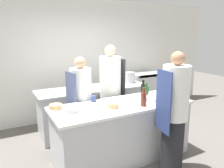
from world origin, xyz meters
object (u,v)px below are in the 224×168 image
bottle_olive_oil (144,99)px  bowl_mixing_large (113,105)px  chef_at_prep_near (174,114)px  oven_range (144,91)px  bowl_prep_small (71,110)px  chef_at_pass_far (81,104)px  cup (93,99)px  bottle_vinegar (143,89)px  bowl_ceramic_blue (150,99)px  chef_at_stove (110,93)px  bowl_wooden_salad (56,107)px  bottle_wine (147,91)px  stockpot (130,77)px

bottle_olive_oil → bowl_mixing_large: bearing=161.8°
chef_at_prep_near → bowl_mixing_large: chef_at_prep_near is taller
oven_range → bowl_prep_small: bearing=-146.0°
chef_at_pass_far → cup: size_ratio=16.06×
bottle_vinegar → bowl_ceramic_blue: (-0.11, -0.34, -0.08)m
oven_range → bottle_olive_oil: bottle_olive_oil is taller
chef_at_stove → bowl_ceramic_blue: (0.32, -0.79, 0.05)m
bowl_prep_small → bowl_wooden_salad: (-0.17, 0.22, 0.01)m
bottle_olive_oil → bowl_mixing_large: 0.48m
bottle_vinegar → bottle_wine: 0.11m
oven_range → bottle_olive_oil: (-1.51, -2.01, 0.53)m
bowl_prep_small → cup: size_ratio=2.28×
chef_at_pass_far → bottle_vinegar: bearing=-117.6°
bottle_vinegar → cup: size_ratio=2.74×
bowl_ceramic_blue → chef_at_pass_far: bearing=144.5°
bottle_vinegar → bowl_wooden_salad: 1.58m
oven_range → chef_at_prep_near: size_ratio=0.57×
chef_at_prep_near → chef_at_stove: 1.40m
chef_at_prep_near → chef_at_pass_far: chef_at_prep_near is taller
chef_at_prep_near → bowl_ceramic_blue: bearing=5.9°
oven_range → bottle_vinegar: size_ratio=3.64×
bottle_olive_oil → bottle_vinegar: bottle_olive_oil is taller
chef_at_pass_far → bowl_wooden_salad: 0.64m
bowl_wooden_salad → stockpot: 2.18m
chef_at_stove → bottle_olive_oil: 0.97m
oven_range → chef_at_stove: chef_at_stove is taller
bottle_vinegar → bowl_wooden_salad: (-1.58, -0.01, -0.08)m
chef_at_stove → stockpot: chef_at_stove is taller
chef_at_pass_far → stockpot: 1.57m
stockpot → chef_at_stove: bearing=-145.4°
bowl_prep_small → bowl_ceramic_blue: bearing=-4.9°
bowl_mixing_large → bowl_prep_small: 0.61m
stockpot → bowl_ceramic_blue: bearing=-109.4°
bottle_wine → bowl_prep_small: bottle_wine is taller
chef_at_prep_near → bowl_wooden_salad: bearing=66.1°
bowl_ceramic_blue → stockpot: size_ratio=1.06×
bottle_wine → bowl_prep_small: 1.41m
bottle_wine → bowl_mixing_large: bottle_wine is taller
oven_range → stockpot: bearing=-147.3°
chef_at_prep_near → bottle_olive_oil: 0.49m
bowl_ceramic_blue → bowl_wooden_salad: bearing=167.5°
stockpot → bowl_mixing_large: bearing=-131.0°
bowl_mixing_large → bowl_wooden_salad: bearing=155.0°
chef_at_stove → stockpot: (0.78, 0.54, 0.14)m
chef_at_prep_near → bowl_mixing_large: bearing=59.2°
chef_at_prep_near → bottle_vinegar: (0.13, 0.92, 0.14)m
bottle_vinegar → stockpot: (0.36, 0.99, 0.01)m
chef_at_pass_far → bottle_wine: (1.05, -0.45, 0.21)m
bowl_mixing_large → cup: bearing=107.9°
bottle_vinegar → bowl_mixing_large: 0.90m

